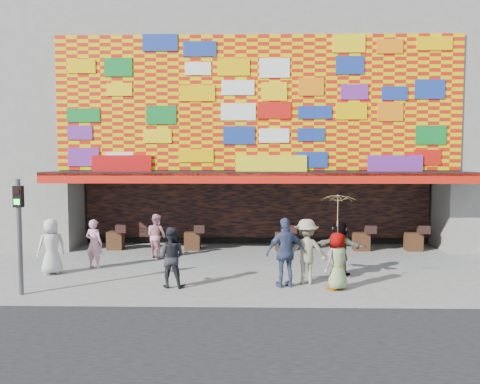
{
  "coord_description": "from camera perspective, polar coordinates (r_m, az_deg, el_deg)",
  "views": [
    {
      "loc": [
        -0.28,
        -13.28,
        3.5
      ],
      "look_at": [
        -0.6,
        2.0,
        2.43
      ],
      "focal_mm": 35.0,
      "sensor_mm": 36.0,
      "label": 1
    }
  ],
  "objects": [
    {
      "name": "ground",
      "position": [
        13.73,
        2.39,
        -10.76
      ],
      "size": [
        90.0,
        90.0,
        0.0
      ],
      "primitive_type": "plane",
      "color": "slate",
      "rests_on": "ground"
    },
    {
      "name": "ped_b",
      "position": [
        15.81,
        -17.36,
        -6.04
      ],
      "size": [
        0.66,
        0.52,
        1.58
      ],
      "primitive_type": "imported",
      "rotation": [
        0.0,
        0.0,
        2.86
      ],
      "color": "#CC849E",
      "rests_on": "ground"
    },
    {
      "name": "parasol",
      "position": [
        12.71,
        11.86,
        -2.2
      ],
      "size": [
        1.06,
        1.08,
        1.84
      ],
      "color": "#D8CA88",
      "rests_on": "ground"
    },
    {
      "name": "ped_i",
      "position": [
        16.95,
        -10.14,
        -5.27
      ],
      "size": [
        0.97,
        0.93,
        1.57
      ],
      "primitive_type": "imported",
      "rotation": [
        0.0,
        0.0,
        2.51
      ],
      "color": "pink",
      "rests_on": "ground"
    },
    {
      "name": "signal_left",
      "position": [
        13.28,
        -25.32,
        -3.47
      ],
      "size": [
        0.22,
        0.2,
        3.0
      ],
      "color": "#59595B",
      "rests_on": "ground"
    },
    {
      "name": "ped_g",
      "position": [
        12.93,
        11.78,
        -8.24
      ],
      "size": [
        0.9,
        0.84,
        1.55
      ],
      "primitive_type": "imported",
      "rotation": [
        0.0,
        0.0,
        3.77
      ],
      "color": "gray",
      "rests_on": "ground"
    },
    {
      "name": "ped_c",
      "position": [
        13.04,
        -8.44,
        -7.85
      ],
      "size": [
        0.86,
        0.7,
        1.66
      ],
      "primitive_type": "imported",
      "rotation": [
        0.0,
        0.0,
        3.05
      ],
      "color": "black",
      "rests_on": "ground"
    },
    {
      "name": "ped_a",
      "position": [
        15.43,
        -22.01,
        -6.17
      ],
      "size": [
        0.99,
        0.94,
        1.7
      ],
      "primitive_type": "imported",
      "rotation": [
        0.0,
        0.0,
        3.82
      ],
      "color": "silver",
      "rests_on": "ground"
    },
    {
      "name": "ped_e",
      "position": [
        12.94,
        5.59,
        -7.36
      ],
      "size": [
        1.21,
        0.79,
        1.91
      ],
      "primitive_type": "imported",
      "rotation": [
        0.0,
        0.0,
        3.45
      ],
      "color": "#3A4265",
      "rests_on": "ground"
    },
    {
      "name": "shop_building",
      "position": [
        21.52,
        1.97,
        8.62
      ],
      "size": [
        15.2,
        9.4,
        10.0
      ],
      "color": "gray",
      "rests_on": "ground"
    },
    {
      "name": "ped_d",
      "position": [
        13.38,
        8.09,
        -7.18
      ],
      "size": [
        1.19,
        0.69,
        1.83
      ],
      "primitive_type": "imported",
      "rotation": [
        0.0,
        0.0,
        3.13
      ],
      "color": "gray",
      "rests_on": "ground"
    },
    {
      "name": "ped_f",
      "position": [
        14.57,
        12.05,
        -6.66
      ],
      "size": [
        1.59,
        1.1,
        1.65
      ],
      "primitive_type": "imported",
      "rotation": [
        0.0,
        0.0,
        2.69
      ],
      "color": "gray",
      "rests_on": "ground"
    }
  ]
}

